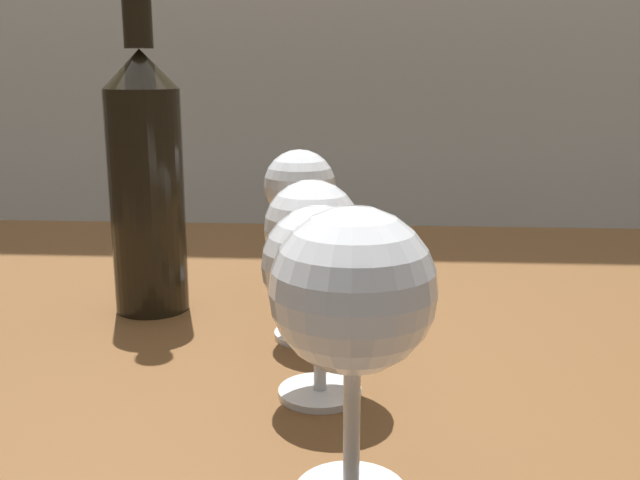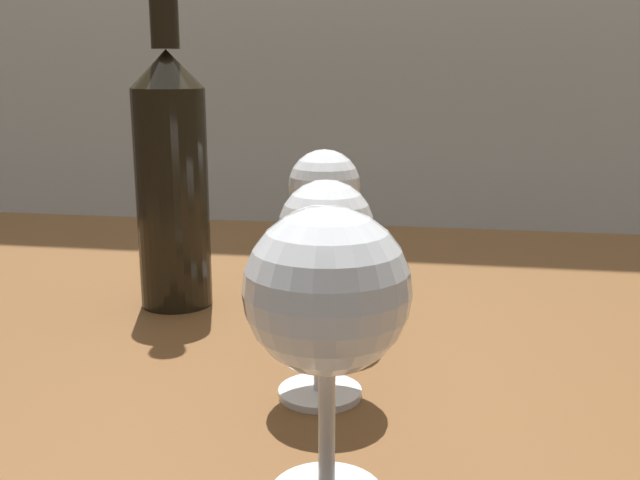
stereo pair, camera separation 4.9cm
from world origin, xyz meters
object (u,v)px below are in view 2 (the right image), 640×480
wine_glass_empty (326,233)px  wine_glass_white (324,190)px  wine_glass_chardonnay (327,298)px  wine_bottle (171,173)px  wine_glass_rose (320,269)px

wine_glass_empty → wine_glass_white: wine_glass_white is taller
wine_glass_white → wine_glass_chardonnay: bearing=-80.5°
wine_glass_chardonnay → wine_bottle: bearing=122.9°
wine_glass_rose → wine_glass_white: bearing=98.6°
wine_glass_rose → wine_glass_white: wine_glass_white is taller
wine_bottle → wine_glass_white: bearing=22.7°
wine_glass_empty → wine_glass_white: size_ratio=0.92×
wine_glass_empty → wine_bottle: size_ratio=0.41×
wine_glass_chardonnay → wine_glass_rose: bearing=101.2°
wine_glass_chardonnay → wine_glass_white: size_ratio=1.08×
wine_glass_chardonnay → wine_glass_empty: size_ratio=1.17×
wine_glass_rose → wine_bottle: 0.25m
wine_glass_white → wine_bottle: size_ratio=0.45×
wine_bottle → wine_glass_chardonnay: bearing=-57.1°
wine_glass_white → wine_bottle: (-0.14, -0.06, 0.02)m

